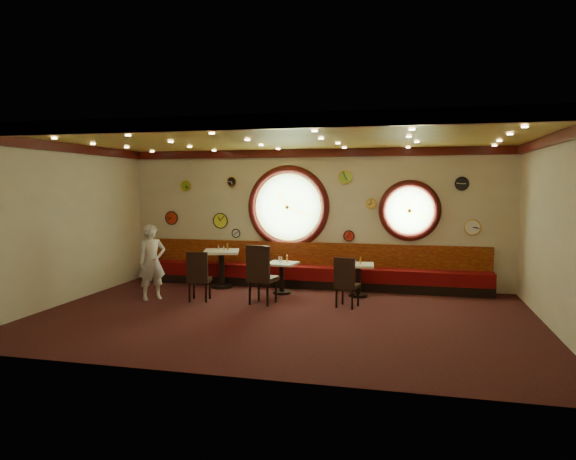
# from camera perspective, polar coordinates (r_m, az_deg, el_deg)

# --- Properties ---
(floor) EXTENTS (9.00, 6.00, 0.00)m
(floor) POSITION_cam_1_polar(r_m,az_deg,el_deg) (9.41, -0.62, -9.57)
(floor) COLOR black
(floor) RESTS_ON ground
(ceiling) EXTENTS (9.00, 6.00, 0.02)m
(ceiling) POSITION_cam_1_polar(r_m,az_deg,el_deg) (9.15, -0.64, 10.23)
(ceiling) COLOR gold
(ceiling) RESTS_ON wall_back
(wall_back) EXTENTS (9.00, 0.02, 3.20)m
(wall_back) POSITION_cam_1_polar(r_m,az_deg,el_deg) (12.06, 2.82, 1.35)
(wall_back) COLOR beige
(wall_back) RESTS_ON floor
(wall_front) EXTENTS (9.00, 0.02, 3.20)m
(wall_front) POSITION_cam_1_polar(r_m,az_deg,el_deg) (6.29, -7.26, -2.04)
(wall_front) COLOR beige
(wall_front) RESTS_ON floor
(wall_left) EXTENTS (0.02, 6.00, 3.20)m
(wall_left) POSITION_cam_1_polar(r_m,az_deg,el_deg) (11.12, -23.75, 0.62)
(wall_left) COLOR beige
(wall_left) RESTS_ON floor
(wall_right) EXTENTS (0.02, 6.00, 3.20)m
(wall_right) POSITION_cam_1_polar(r_m,az_deg,el_deg) (9.16, 27.83, -0.38)
(wall_right) COLOR beige
(wall_right) RESTS_ON floor
(molding_back) EXTENTS (9.00, 0.10, 0.18)m
(molding_back) POSITION_cam_1_polar(r_m,az_deg,el_deg) (12.01, 2.81, 8.54)
(molding_back) COLOR #3E0D0B
(molding_back) RESTS_ON wall_back
(molding_front) EXTENTS (9.00, 0.10, 0.18)m
(molding_front) POSITION_cam_1_polar(r_m,az_deg,el_deg) (6.33, -7.25, 11.71)
(molding_front) COLOR #3E0D0B
(molding_front) RESTS_ON wall_back
(molding_left) EXTENTS (0.10, 6.00, 0.18)m
(molding_left) POSITION_cam_1_polar(r_m,az_deg,el_deg) (11.09, -23.82, 8.42)
(molding_left) COLOR #3E0D0B
(molding_left) RESTS_ON wall_back
(molding_right) EXTENTS (0.10, 6.00, 0.18)m
(molding_right) POSITION_cam_1_polar(r_m,az_deg,el_deg) (9.15, 27.92, 9.09)
(molding_right) COLOR #3E0D0B
(molding_right) RESTS_ON wall_back
(banquette_base) EXTENTS (8.00, 0.55, 0.20)m
(banquette_base) POSITION_cam_1_polar(r_m,az_deg,el_deg) (11.98, 2.54, -5.91)
(banquette_base) COLOR black
(banquette_base) RESTS_ON floor
(banquette_seat) EXTENTS (8.00, 0.55, 0.30)m
(banquette_seat) POSITION_cam_1_polar(r_m,az_deg,el_deg) (11.94, 2.55, -4.73)
(banquette_seat) COLOR #5A070A
(banquette_seat) RESTS_ON banquette_base
(banquette_back) EXTENTS (8.00, 0.10, 0.55)m
(banquette_back) POSITION_cam_1_polar(r_m,az_deg,el_deg) (12.09, 2.75, -2.69)
(banquette_back) COLOR #640708
(banquette_back) RESTS_ON wall_back
(porthole_left_glass) EXTENTS (1.66, 0.02, 1.66)m
(porthole_left_glass) POSITION_cam_1_polar(r_m,az_deg,el_deg) (12.17, 0.04, 2.57)
(porthole_left_glass) COLOR #85B36B
(porthole_left_glass) RESTS_ON wall_back
(porthole_left_frame) EXTENTS (1.98, 0.18, 1.98)m
(porthole_left_frame) POSITION_cam_1_polar(r_m,az_deg,el_deg) (12.16, 0.03, 2.56)
(porthole_left_frame) COLOR #3E0D0B
(porthole_left_frame) RESTS_ON wall_back
(porthole_left_ring) EXTENTS (1.61, 0.03, 1.61)m
(porthole_left_ring) POSITION_cam_1_polar(r_m,az_deg,el_deg) (12.13, -0.01, 2.56)
(porthole_left_ring) COLOR gold
(porthole_left_ring) RESTS_ON wall_back
(porthole_right_glass) EXTENTS (1.10, 0.02, 1.10)m
(porthole_right_glass) POSITION_cam_1_polar(r_m,az_deg,el_deg) (11.84, 13.35, 2.12)
(porthole_right_glass) COLOR #85B36B
(porthole_right_glass) RESTS_ON wall_back
(porthole_right_frame) EXTENTS (1.38, 0.18, 1.38)m
(porthole_right_frame) POSITION_cam_1_polar(r_m,az_deg,el_deg) (11.83, 13.35, 2.12)
(porthole_right_frame) COLOR #3E0D0B
(porthole_right_frame) RESTS_ON wall_back
(porthole_right_ring) EXTENTS (1.09, 0.03, 1.09)m
(porthole_right_ring) POSITION_cam_1_polar(r_m,az_deg,el_deg) (11.80, 13.35, 2.11)
(porthole_right_ring) COLOR gold
(porthole_right_ring) RESTS_ON wall_back
(wall_clock_0) EXTENTS (0.28, 0.03, 0.28)m
(wall_clock_0) POSITION_cam_1_polar(r_m,az_deg,el_deg) (11.85, 18.75, 4.90)
(wall_clock_0) COLOR black
(wall_clock_0) RESTS_ON wall_back
(wall_clock_1) EXTENTS (0.22, 0.03, 0.22)m
(wall_clock_1) POSITION_cam_1_polar(r_m,az_deg,el_deg) (11.83, 9.24, 2.92)
(wall_clock_1) COLOR #F8CF52
(wall_clock_1) RESTS_ON wall_back
(wall_clock_2) EXTENTS (0.32, 0.03, 0.32)m
(wall_clock_2) POSITION_cam_1_polar(r_m,az_deg,el_deg) (13.17, -12.80, 1.32)
(wall_clock_2) COLOR #B72912
(wall_clock_2) RESTS_ON wall_back
(wall_clock_3) EXTENTS (0.34, 0.03, 0.34)m
(wall_clock_3) POSITION_cam_1_polar(r_m,az_deg,el_deg) (11.91, 19.82, 0.29)
(wall_clock_3) COLOR white
(wall_clock_3) RESTS_ON wall_back
(wall_clock_4) EXTENTS (0.26, 0.03, 0.26)m
(wall_clock_4) POSITION_cam_1_polar(r_m,az_deg,el_deg) (12.98, -11.28, 4.83)
(wall_clock_4) COLOR #89B323
(wall_clock_4) RESTS_ON wall_back
(wall_clock_5) EXTENTS (0.30, 0.03, 0.30)m
(wall_clock_5) POSITION_cam_1_polar(r_m,az_deg,el_deg) (11.89, 6.38, 5.85)
(wall_clock_5) COLOR #9BD542
(wall_clock_5) RESTS_ON wall_back
(wall_clock_6) EXTENTS (0.36, 0.03, 0.36)m
(wall_clock_6) POSITION_cam_1_polar(r_m,az_deg,el_deg) (12.66, -7.51, 1.03)
(wall_clock_6) COLOR yellow
(wall_clock_6) RESTS_ON wall_back
(wall_clock_7) EXTENTS (0.24, 0.03, 0.24)m
(wall_clock_7) POSITION_cam_1_polar(r_m,az_deg,el_deg) (12.52, -6.27, 5.35)
(wall_clock_7) COLOR black
(wall_clock_7) RESTS_ON wall_back
(wall_clock_8) EXTENTS (0.24, 0.03, 0.24)m
(wall_clock_8) POSITION_cam_1_polar(r_m,az_deg,el_deg) (11.93, 6.79, -0.65)
(wall_clock_8) COLOR red
(wall_clock_8) RESTS_ON wall_back
(wall_clock_9) EXTENTS (0.20, 0.03, 0.20)m
(wall_clock_9) POSITION_cam_1_polar(r_m,az_deg,el_deg) (12.54, -5.78, -0.36)
(wall_clock_9) COLOR white
(wall_clock_9) RESTS_ON wall_back
(table_a) EXTENTS (0.98, 0.98, 0.87)m
(table_a) POSITION_cam_1_polar(r_m,az_deg,el_deg) (11.99, -7.40, -3.78)
(table_a) COLOR black
(table_a) RESTS_ON floor
(table_b) EXTENTS (0.71, 0.71, 0.69)m
(table_b) POSITION_cam_1_polar(r_m,az_deg,el_deg) (11.24, -0.70, -4.91)
(table_b) COLOR black
(table_b) RESTS_ON floor
(table_c) EXTENTS (0.69, 0.69, 0.70)m
(table_c) POSITION_cam_1_polar(r_m,az_deg,el_deg) (11.05, 7.82, -5.08)
(table_c) COLOR black
(table_c) RESTS_ON floor
(chair_a) EXTENTS (0.49, 0.49, 0.64)m
(chair_a) POSITION_cam_1_polar(r_m,az_deg,el_deg) (10.61, -9.93, -4.73)
(chair_a) COLOR black
(chair_a) RESTS_ON floor
(chair_b) EXTENTS (0.58, 0.58, 0.74)m
(chair_b) POSITION_cam_1_polar(r_m,az_deg,el_deg) (10.17, -3.08, -4.54)
(chair_b) COLOR black
(chair_b) RESTS_ON floor
(chair_c) EXTENTS (0.50, 0.50, 0.61)m
(chair_c) POSITION_cam_1_polar(r_m,az_deg,el_deg) (9.98, 6.45, -5.43)
(chair_c) COLOR black
(chair_c) RESTS_ON floor
(condiment_a_salt) EXTENTS (0.04, 0.04, 0.11)m
(condiment_a_salt) POSITION_cam_1_polar(r_m,az_deg,el_deg) (12.05, -7.72, -1.94)
(condiment_a_salt) COLOR silver
(condiment_a_salt) RESTS_ON table_a
(condiment_b_salt) EXTENTS (0.04, 0.04, 0.11)m
(condiment_b_salt) POSITION_cam_1_polar(r_m,az_deg,el_deg) (11.28, -1.00, -3.28)
(condiment_b_salt) COLOR silver
(condiment_b_salt) RESTS_ON table_b
(condiment_c_salt) EXTENTS (0.03, 0.03, 0.09)m
(condiment_c_salt) POSITION_cam_1_polar(r_m,az_deg,el_deg) (11.07, 7.52, -3.46)
(condiment_c_salt) COLOR silver
(condiment_c_salt) RESTS_ON table_c
(condiment_a_pepper) EXTENTS (0.04, 0.04, 0.10)m
(condiment_a_pepper) POSITION_cam_1_polar(r_m,az_deg,el_deg) (11.91, -7.14, -2.02)
(condiment_a_pepper) COLOR silver
(condiment_a_pepper) RESTS_ON table_a
(condiment_b_pepper) EXTENTS (0.04, 0.04, 0.11)m
(condiment_b_pepper) POSITION_cam_1_polar(r_m,az_deg,el_deg) (11.19, -0.74, -3.34)
(condiment_b_pepper) COLOR silver
(condiment_b_pepper) RESTS_ON table_b
(condiment_c_pepper) EXTENTS (0.03, 0.03, 0.09)m
(condiment_c_pepper) POSITION_cam_1_polar(r_m,az_deg,el_deg) (10.92, 7.97, -3.57)
(condiment_c_pepper) COLOR silver
(condiment_c_pepper) RESTS_ON table_c
(condiment_a_bottle) EXTENTS (0.05, 0.05, 0.16)m
(condiment_a_bottle) POSITION_cam_1_polar(r_m,az_deg,el_deg) (11.98, -6.73, -1.85)
(condiment_a_bottle) COLOR gold
(condiment_a_bottle) RESTS_ON table_a
(condiment_b_bottle) EXTENTS (0.05, 0.05, 0.16)m
(condiment_b_bottle) POSITION_cam_1_polar(r_m,az_deg,el_deg) (11.25, -0.08, -3.19)
(condiment_b_bottle) COLOR orange
(condiment_b_bottle) RESTS_ON table_b
(condiment_c_bottle) EXTENTS (0.05, 0.05, 0.15)m
(condiment_c_bottle) POSITION_cam_1_polar(r_m,az_deg,el_deg) (11.02, 8.06, -3.34)
(condiment_c_bottle) COLOR gold
(condiment_c_bottle) RESTS_ON table_c
(waiter) EXTENTS (0.66, 0.67, 1.56)m
(waiter) POSITION_cam_1_polar(r_m,az_deg,el_deg) (11.00, -14.87, -3.47)
(waiter) COLOR silver
(waiter) RESTS_ON floor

